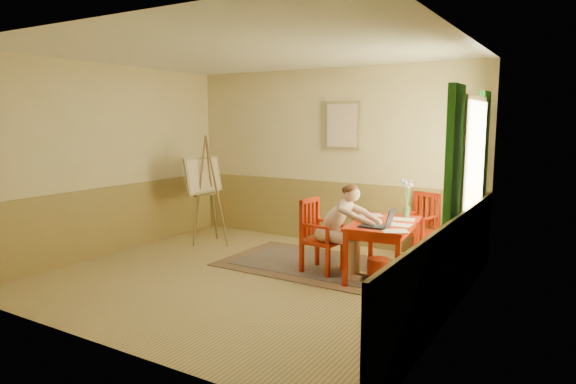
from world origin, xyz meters
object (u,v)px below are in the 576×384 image
Objects in this scene: chair_left at (319,236)px; chair_back at (420,226)px; laptop at (379,224)px; figure at (341,225)px; easel at (205,180)px; table at (383,229)px.

chair_left is 1.02× the size of chair_back.
chair_back is at bearing 86.82° from laptop.
laptop is (-0.08, -1.45, 0.29)m from chair_back.
easel is (-2.63, 0.49, 0.37)m from figure.
chair_left is 2.43m from easel.
easel is at bearing -165.77° from chair_back.
chair_left reaches higher than table.
easel reaches higher than laptop.
chair_back is 3.42m from easel.
chair_back is at bearing 53.60° from chair_left.
easel is (-3.13, 0.28, 0.41)m from table.
figure reaches higher than chair_left.
table is 1.33× the size of chair_back.
chair_left is 0.93m from laptop.
easel is (-3.28, -0.83, 0.56)m from chair_back.
chair_left is 0.55× the size of easel.
chair_left is at bearing -11.40° from easel.
chair_back is 1.48m from figure.
chair_left reaches higher than chair_back.
chair_left is 0.36m from figure.
table is at bearing 23.62° from figure.
table is 1.31× the size of chair_left.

